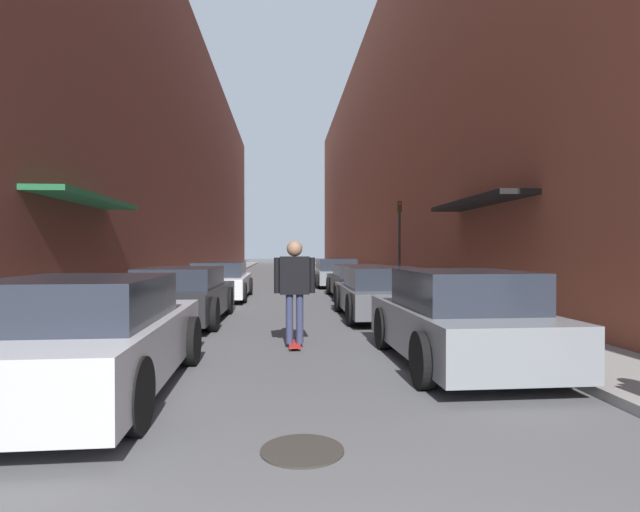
# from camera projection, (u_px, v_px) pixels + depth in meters

# --- Properties ---
(ground) EXTENTS (141.42, 141.42, 0.00)m
(ground) POSITION_uv_depth(u_px,v_px,m) (286.00, 281.00, 26.81)
(ground) COLOR #515154
(curb_strip_left) EXTENTS (1.80, 64.28, 0.12)m
(curb_strip_left) POSITION_uv_depth(u_px,v_px,m) (220.00, 275.00, 32.91)
(curb_strip_left) COLOR gray
(curb_strip_left) RESTS_ON ground
(curb_strip_right) EXTENTS (1.80, 64.28, 0.12)m
(curb_strip_right) POSITION_uv_depth(u_px,v_px,m) (350.00, 274.00, 33.53)
(curb_strip_right) COLOR gray
(curb_strip_right) RESTS_ON ground
(building_row_left) EXTENTS (4.90, 64.28, 15.20)m
(building_row_left) POSITION_uv_depth(u_px,v_px,m) (175.00, 160.00, 32.61)
(building_row_left) COLOR brown
(building_row_left) RESTS_ON ground
(building_row_right) EXTENTS (4.90, 64.28, 15.98)m
(building_row_right) POSITION_uv_depth(u_px,v_px,m) (393.00, 157.00, 33.65)
(building_row_right) COLOR brown
(building_row_right) RESTS_ON ground
(parked_car_left_0) EXTENTS (2.05, 4.47, 1.37)m
(parked_car_left_0) POSITION_uv_depth(u_px,v_px,m) (87.00, 337.00, 5.77)
(parked_car_left_0) COLOR #B7B7BC
(parked_car_left_0) RESTS_ON ground
(parked_car_left_1) EXTENTS (1.97, 4.55, 1.28)m
(parked_car_left_1) POSITION_uv_depth(u_px,v_px,m) (183.00, 295.00, 11.54)
(parked_car_left_1) COLOR #232326
(parked_car_left_1) RESTS_ON ground
(parked_car_left_2) EXTENTS (1.96, 4.64, 1.26)m
(parked_car_left_2) POSITION_uv_depth(u_px,v_px,m) (221.00, 281.00, 17.06)
(parked_car_left_2) COLOR silver
(parked_car_left_2) RESTS_ON ground
(parked_car_right_0) EXTENTS (1.93, 3.99, 1.38)m
(parked_car_right_0) POSITION_uv_depth(u_px,v_px,m) (459.00, 320.00, 7.25)
(parked_car_right_0) COLOR gray
(parked_car_right_0) RESTS_ON ground
(parked_car_right_1) EXTENTS (2.02, 4.10, 1.26)m
(parked_car_right_1) POSITION_uv_depth(u_px,v_px,m) (381.00, 293.00, 12.28)
(parked_car_right_1) COLOR #515459
(parked_car_right_1) RESTS_ON ground
(parked_car_right_2) EXTENTS (1.96, 4.55, 1.17)m
(parked_car_right_2) POSITION_uv_depth(u_px,v_px,m) (358.00, 282.00, 17.39)
(parked_car_right_2) COLOR black
(parked_car_right_2) RESTS_ON ground
(parked_car_right_3) EXTENTS (2.01, 4.54, 1.29)m
(parked_car_right_3) POSITION_uv_depth(u_px,v_px,m) (335.00, 273.00, 23.13)
(parked_car_right_3) COLOR gray
(parked_car_right_3) RESTS_ON ground
(skateboarder) EXTENTS (0.71, 0.78, 1.84)m
(skateboarder) POSITION_uv_depth(u_px,v_px,m) (295.00, 282.00, 8.56)
(skateboarder) COLOR #B2231E
(skateboarder) RESTS_ON ground
(manhole_cover) EXTENTS (0.70, 0.70, 0.02)m
(manhole_cover) POSITION_uv_depth(u_px,v_px,m) (302.00, 450.00, 4.15)
(manhole_cover) COLOR #332D28
(manhole_cover) RESTS_ON ground
(traffic_light) EXTENTS (0.16, 0.22, 3.54)m
(traffic_light) POSITION_uv_depth(u_px,v_px,m) (399.00, 235.00, 20.19)
(traffic_light) COLOR #2D2D2D
(traffic_light) RESTS_ON curb_strip_right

